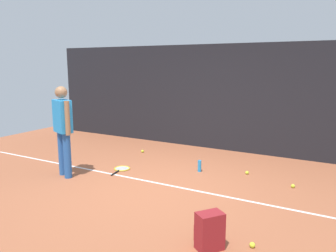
{
  "coord_description": "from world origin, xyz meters",
  "views": [
    {
      "loc": [
        2.87,
        -4.75,
        2.09
      ],
      "look_at": [
        0.0,
        0.4,
        1.0
      ],
      "focal_mm": 35.84,
      "sensor_mm": 36.0,
      "label": 1
    }
  ],
  "objects_px": {
    "tennis_player": "(63,126)",
    "tennis_ball_near_player": "(247,173)",
    "backpack": "(209,231)",
    "tennis_ball_mid_court": "(293,186)",
    "water_bottle": "(200,166)",
    "tennis_racket": "(121,169)",
    "tennis_ball_far_left": "(143,151)",
    "tennis_ball_by_fence": "(252,245)"
  },
  "relations": [
    {
      "from": "tennis_ball_far_left",
      "to": "tennis_ball_by_fence",
      "type": "bearing_deg",
      "value": -40.33
    },
    {
      "from": "tennis_ball_far_left",
      "to": "backpack",
      "type": "bearing_deg",
      "value": -46.59
    },
    {
      "from": "tennis_racket",
      "to": "tennis_ball_near_player",
      "type": "distance_m",
      "value": 2.48
    },
    {
      "from": "backpack",
      "to": "tennis_ball_by_fence",
      "type": "relative_size",
      "value": 6.67
    },
    {
      "from": "tennis_player",
      "to": "tennis_ball_near_player",
      "type": "bearing_deg",
      "value": -128.12
    },
    {
      "from": "tennis_player",
      "to": "water_bottle",
      "type": "distance_m",
      "value": 2.72
    },
    {
      "from": "tennis_ball_by_fence",
      "to": "tennis_ball_far_left",
      "type": "bearing_deg",
      "value": 139.67
    },
    {
      "from": "tennis_racket",
      "to": "backpack",
      "type": "xyz_separation_m",
      "value": [
        2.66,
        -1.87,
        0.2
      ]
    },
    {
      "from": "tennis_player",
      "to": "backpack",
      "type": "xyz_separation_m",
      "value": [
        3.34,
        -1.04,
        -0.76
      ]
    },
    {
      "from": "tennis_racket",
      "to": "tennis_ball_far_left",
      "type": "relative_size",
      "value": 9.6
    },
    {
      "from": "tennis_player",
      "to": "tennis_ball_by_fence",
      "type": "height_order",
      "value": "tennis_player"
    },
    {
      "from": "tennis_player",
      "to": "tennis_ball_near_player",
      "type": "height_order",
      "value": "tennis_player"
    },
    {
      "from": "tennis_player",
      "to": "tennis_ball_by_fence",
      "type": "relative_size",
      "value": 25.76
    },
    {
      "from": "tennis_ball_by_fence",
      "to": "tennis_ball_mid_court",
      "type": "distance_m",
      "value": 2.24
    },
    {
      "from": "tennis_ball_far_left",
      "to": "tennis_ball_mid_court",
      "type": "bearing_deg",
      "value": -11.07
    },
    {
      "from": "tennis_ball_mid_court",
      "to": "water_bottle",
      "type": "height_order",
      "value": "water_bottle"
    },
    {
      "from": "backpack",
      "to": "tennis_ball_near_player",
      "type": "height_order",
      "value": "backpack"
    },
    {
      "from": "backpack",
      "to": "tennis_racket",
      "type": "bearing_deg",
      "value": -88.08
    },
    {
      "from": "tennis_ball_near_player",
      "to": "tennis_ball_by_fence",
      "type": "xyz_separation_m",
      "value": [
        0.8,
        -2.56,
        0.0
      ]
    },
    {
      "from": "tennis_player",
      "to": "tennis_ball_by_fence",
      "type": "xyz_separation_m",
      "value": [
        3.78,
        -0.79,
        -0.93
      ]
    },
    {
      "from": "backpack",
      "to": "tennis_ball_far_left",
      "type": "relative_size",
      "value": 6.67
    },
    {
      "from": "tennis_racket",
      "to": "tennis_ball_by_fence",
      "type": "xyz_separation_m",
      "value": [
        3.1,
        -1.62,
        0.02
      ]
    },
    {
      "from": "tennis_player",
      "to": "tennis_ball_far_left",
      "type": "xyz_separation_m",
      "value": [
        0.33,
        2.14,
        -0.93
      ]
    },
    {
      "from": "tennis_player",
      "to": "tennis_racket",
      "type": "xyz_separation_m",
      "value": [
        0.68,
        0.83,
        -0.95
      ]
    },
    {
      "from": "tennis_ball_near_player",
      "to": "water_bottle",
      "type": "height_order",
      "value": "water_bottle"
    },
    {
      "from": "tennis_player",
      "to": "backpack",
      "type": "relative_size",
      "value": 3.86
    },
    {
      "from": "backpack",
      "to": "tennis_ball_far_left",
      "type": "distance_m",
      "value": 4.39
    },
    {
      "from": "tennis_ball_near_player",
      "to": "tennis_ball_by_fence",
      "type": "bearing_deg",
      "value": -72.67
    },
    {
      "from": "tennis_player",
      "to": "tennis_racket",
      "type": "height_order",
      "value": "tennis_player"
    },
    {
      "from": "tennis_ball_near_player",
      "to": "tennis_ball_by_fence",
      "type": "distance_m",
      "value": 2.68
    },
    {
      "from": "tennis_player",
      "to": "backpack",
      "type": "height_order",
      "value": "tennis_player"
    },
    {
      "from": "tennis_ball_mid_court",
      "to": "water_bottle",
      "type": "xyz_separation_m",
      "value": [
        -1.76,
        0.03,
        0.08
      ]
    },
    {
      "from": "tennis_ball_mid_court",
      "to": "water_bottle",
      "type": "bearing_deg",
      "value": 179.03
    },
    {
      "from": "tennis_ball_near_player",
      "to": "tennis_player",
      "type": "bearing_deg",
      "value": -149.27
    },
    {
      "from": "tennis_player",
      "to": "tennis_ball_by_fence",
      "type": "distance_m",
      "value": 3.97
    },
    {
      "from": "water_bottle",
      "to": "tennis_ball_mid_court",
      "type": "bearing_deg",
      "value": -0.97
    },
    {
      "from": "tennis_player",
      "to": "tennis_ball_near_player",
      "type": "xyz_separation_m",
      "value": [
        2.98,
        1.77,
        -0.93
      ]
    },
    {
      "from": "tennis_ball_mid_court",
      "to": "tennis_player",
      "type": "bearing_deg",
      "value": -159.5
    },
    {
      "from": "tennis_ball_near_player",
      "to": "tennis_ball_far_left",
      "type": "xyz_separation_m",
      "value": [
        -2.65,
        0.37,
        0.0
      ]
    },
    {
      "from": "tennis_ball_mid_court",
      "to": "tennis_ball_far_left",
      "type": "relative_size",
      "value": 1.0
    },
    {
      "from": "tennis_ball_by_fence",
      "to": "water_bottle",
      "type": "bearing_deg",
      "value": 126.36
    },
    {
      "from": "tennis_player",
      "to": "tennis_ball_near_player",
      "type": "relative_size",
      "value": 25.76
    }
  ]
}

